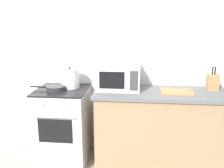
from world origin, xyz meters
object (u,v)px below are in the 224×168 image
at_px(stock_pot, 70,78).
at_px(cutting_board, 176,92).
at_px(stove, 63,125).
at_px(microwave, 118,77).
at_px(knife_block, 213,82).
at_px(frying_pan, 55,88).

xyz_separation_m(stock_pot, cutting_board, (1.25, -0.09, -0.10)).
xyz_separation_m(stove, microwave, (0.67, 0.08, 0.61)).
distance_m(cutting_board, knife_block, 0.46).
distance_m(stock_pot, knife_block, 1.69).
bearing_deg(knife_block, microwave, -176.77).
distance_m(microwave, knife_block, 1.10).
bearing_deg(knife_block, cutting_board, -161.98).
relative_size(frying_pan, microwave, 0.85).
bearing_deg(microwave, knife_block, 3.23).
height_order(stock_pot, cutting_board, stock_pot).
xyz_separation_m(stove, knife_block, (1.77, 0.14, 0.56)).
height_order(frying_pan, knife_block, knife_block).
relative_size(cutting_board, knife_block, 1.29).
bearing_deg(stove, knife_block, 4.56).
bearing_deg(microwave, cutting_board, -6.68).
bearing_deg(cutting_board, stock_pot, 175.74).
relative_size(stock_pot, frying_pan, 0.73).
bearing_deg(stove, microwave, 6.72).
bearing_deg(cutting_board, knife_block, 18.02).
relative_size(microwave, knife_block, 1.79).
distance_m(stove, cutting_board, 1.42).
distance_m(frying_pan, knife_block, 1.84).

